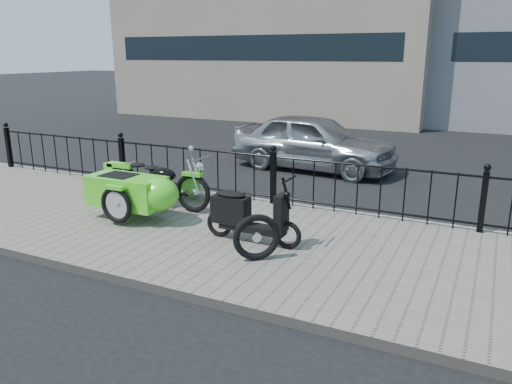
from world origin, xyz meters
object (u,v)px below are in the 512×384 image
at_px(motorcycle_sidecar, 141,190).
at_px(spare_tire, 257,237).
at_px(scooter, 246,215).
at_px(sedan_car, 314,142).

xyz_separation_m(motorcycle_sidecar, spare_tire, (2.52, -0.79, -0.15)).
height_order(motorcycle_sidecar, spare_tire, motorcycle_sidecar).
bearing_deg(scooter, sedan_car, 99.38).
bearing_deg(spare_tire, scooter, 128.72).
distance_m(motorcycle_sidecar, spare_tire, 2.65).
xyz_separation_m(spare_tire, sedan_car, (-1.34, 5.94, 0.25)).
relative_size(motorcycle_sidecar, scooter, 1.50).
distance_m(spare_tire, sedan_car, 6.09).
height_order(spare_tire, sedan_car, sedan_car).
distance_m(scooter, sedan_car, 5.46).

